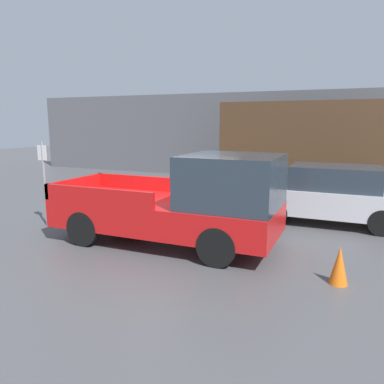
{
  "coord_description": "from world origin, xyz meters",
  "views": [
    {
      "loc": [
        3.91,
        -8.23,
        2.84
      ],
      "look_at": [
        0.2,
        0.41,
        1.07
      ],
      "focal_mm": 35.0,
      "sensor_mm": 36.0,
      "label": 1
    }
  ],
  "objects_px": {
    "delivery_truck": "(314,146)",
    "traffic_cone": "(339,265)",
    "parking_sign": "(44,179)",
    "pickup_truck": "(185,203)",
    "car": "(331,194)",
    "newspaper_box": "(337,172)"
  },
  "relations": [
    {
      "from": "parking_sign",
      "to": "newspaper_box",
      "type": "height_order",
      "value": "parking_sign"
    },
    {
      "from": "pickup_truck",
      "to": "delivery_truck",
      "type": "relative_size",
      "value": 0.67
    },
    {
      "from": "pickup_truck",
      "to": "traffic_cone",
      "type": "relative_size",
      "value": 7.61
    },
    {
      "from": "car",
      "to": "parking_sign",
      "type": "height_order",
      "value": "parking_sign"
    },
    {
      "from": "parking_sign",
      "to": "traffic_cone",
      "type": "relative_size",
      "value": 3.36
    },
    {
      "from": "pickup_truck",
      "to": "traffic_cone",
      "type": "distance_m",
      "value": 3.54
    },
    {
      "from": "delivery_truck",
      "to": "car",
      "type": "bearing_deg",
      "value": -77.99
    },
    {
      "from": "car",
      "to": "traffic_cone",
      "type": "distance_m",
      "value": 4.36
    },
    {
      "from": "car",
      "to": "newspaper_box",
      "type": "distance_m",
      "value": 7.24
    },
    {
      "from": "delivery_truck",
      "to": "newspaper_box",
      "type": "height_order",
      "value": "delivery_truck"
    },
    {
      "from": "pickup_truck",
      "to": "traffic_cone",
      "type": "height_order",
      "value": "pickup_truck"
    },
    {
      "from": "car",
      "to": "delivery_truck",
      "type": "distance_m",
      "value": 4.55
    },
    {
      "from": "parking_sign",
      "to": "traffic_cone",
      "type": "xyz_separation_m",
      "value": [
        7.55,
        -0.84,
        -0.97
      ]
    },
    {
      "from": "car",
      "to": "newspaper_box",
      "type": "xyz_separation_m",
      "value": [
        -0.13,
        7.23,
        -0.26
      ]
    },
    {
      "from": "delivery_truck",
      "to": "traffic_cone",
      "type": "bearing_deg",
      "value": -81.19
    },
    {
      "from": "delivery_truck",
      "to": "parking_sign",
      "type": "distance_m",
      "value": 9.98
    },
    {
      "from": "car",
      "to": "delivery_truck",
      "type": "xyz_separation_m",
      "value": [
        -0.92,
        4.32,
        1.09
      ]
    },
    {
      "from": "delivery_truck",
      "to": "traffic_cone",
      "type": "height_order",
      "value": "delivery_truck"
    },
    {
      "from": "newspaper_box",
      "to": "parking_sign",
      "type": "bearing_deg",
      "value": -123.2
    },
    {
      "from": "delivery_truck",
      "to": "parking_sign",
      "type": "height_order",
      "value": "delivery_truck"
    },
    {
      "from": "delivery_truck",
      "to": "traffic_cone",
      "type": "relative_size",
      "value": 11.34
    },
    {
      "from": "pickup_truck",
      "to": "parking_sign",
      "type": "bearing_deg",
      "value": -179.69
    }
  ]
}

